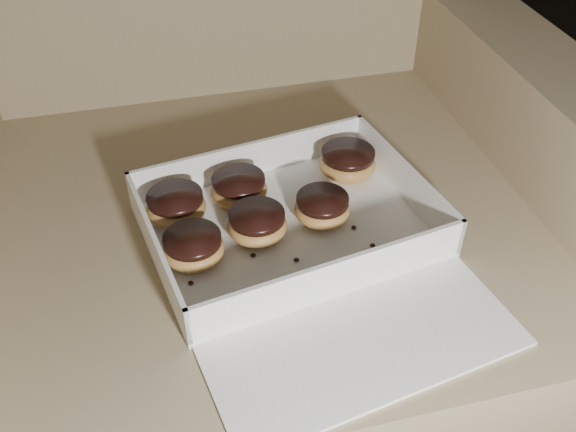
# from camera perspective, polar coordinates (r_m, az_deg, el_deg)

# --- Properties ---
(armchair) EXTENTS (1.01, 0.85, 1.05)m
(armchair) POSITION_cam_1_polar(r_m,az_deg,el_deg) (1.06, -3.42, -1.98)
(armchair) COLOR #968560
(armchair) RESTS_ON floor
(bakery_box) EXTENTS (0.42, 0.48, 0.06)m
(bakery_box) POSITION_cam_1_polar(r_m,az_deg,el_deg) (0.83, 1.27, -2.31)
(bakery_box) COLOR white
(bakery_box) RESTS_ON armchair
(donut_a) EXTENTS (0.08, 0.08, 0.04)m
(donut_a) POSITION_cam_1_polar(r_m,az_deg,el_deg) (0.87, -9.93, 0.91)
(donut_a) COLOR #C48B44
(donut_a) RESTS_ON bakery_box
(donut_b) EXTENTS (0.08, 0.08, 0.04)m
(donut_b) POSITION_cam_1_polar(r_m,az_deg,el_deg) (0.86, 3.06, 0.74)
(donut_b) COLOR #C48B44
(donut_b) RESTS_ON bakery_box
(donut_c) EXTENTS (0.08, 0.08, 0.04)m
(donut_c) POSITION_cam_1_polar(r_m,az_deg,el_deg) (0.94, 5.32, 4.79)
(donut_c) COLOR #C48B44
(donut_c) RESTS_ON bakery_box
(donut_d) EXTENTS (0.08, 0.08, 0.04)m
(donut_d) POSITION_cam_1_polar(r_m,az_deg,el_deg) (0.89, -4.39, 2.46)
(donut_d) COLOR #C48B44
(donut_d) RESTS_ON bakery_box
(donut_e) EXTENTS (0.08, 0.08, 0.04)m
(donut_e) POSITION_cam_1_polar(r_m,az_deg,el_deg) (0.83, -2.76, -0.70)
(donut_e) COLOR #C48B44
(donut_e) RESTS_ON bakery_box
(donut_f) EXTENTS (0.08, 0.08, 0.04)m
(donut_f) POSITION_cam_1_polar(r_m,az_deg,el_deg) (0.80, -8.43, -2.77)
(donut_f) COLOR #C48B44
(donut_f) RESTS_ON bakery_box
(crumb_a) EXTENTS (0.01, 0.01, 0.00)m
(crumb_a) POSITION_cam_1_polar(r_m,az_deg,el_deg) (0.79, -8.65, -5.90)
(crumb_a) COLOR black
(crumb_a) RESTS_ON bakery_box
(crumb_b) EXTENTS (0.01, 0.01, 0.00)m
(crumb_b) POSITION_cam_1_polar(r_m,az_deg,el_deg) (0.86, 5.87, -1.01)
(crumb_b) COLOR black
(crumb_b) RESTS_ON bakery_box
(crumb_c) EXTENTS (0.01, 0.01, 0.00)m
(crumb_c) POSITION_cam_1_polar(r_m,az_deg,el_deg) (0.81, 0.75, -3.92)
(crumb_c) COLOR black
(crumb_c) RESTS_ON bakery_box
(crumb_d) EXTENTS (0.01, 0.01, 0.00)m
(crumb_d) POSITION_cam_1_polar(r_m,az_deg,el_deg) (0.81, -3.13, -3.50)
(crumb_d) COLOR black
(crumb_d) RESTS_ON bakery_box
(crumb_e) EXTENTS (0.01, 0.01, 0.00)m
(crumb_e) POSITION_cam_1_polar(r_m,az_deg,el_deg) (0.83, 7.53, -2.59)
(crumb_e) COLOR black
(crumb_e) RESTS_ON bakery_box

